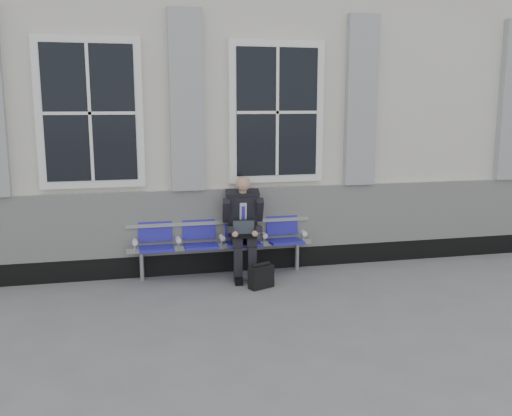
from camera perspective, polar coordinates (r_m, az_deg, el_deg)
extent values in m
plane|color=slate|center=(6.97, 2.24, -9.52)|extent=(70.00, 70.00, 0.00)
cube|color=beige|center=(9.97, -3.01, 8.89)|extent=(14.00, 4.00, 4.20)
cube|color=black|center=(8.29, -0.43, -5.14)|extent=(14.00, 0.10, 0.30)
cube|color=silver|center=(8.13, -0.42, -1.08)|extent=(14.00, 0.08, 0.90)
cube|color=#979A9C|center=(7.80, -6.98, 10.54)|extent=(0.45, 0.14, 2.40)
cube|color=#979A9C|center=(8.44, 10.45, 10.45)|extent=(0.45, 0.14, 2.40)
cube|color=white|center=(7.79, -16.27, 9.10)|extent=(1.35, 0.10, 1.95)
cube|color=black|center=(7.74, -16.29, 9.09)|extent=(1.15, 0.02, 1.75)
cube|color=white|center=(8.05, 2.04, 9.55)|extent=(1.35, 0.10, 1.95)
cube|color=black|center=(8.00, 2.13, 9.54)|extent=(1.15, 0.02, 1.75)
cube|color=#9EA0A3|center=(7.97, -3.46, -3.79)|extent=(2.60, 0.07, 0.07)
cube|color=#9EA0A3|center=(8.01, -3.63, -1.43)|extent=(2.60, 0.05, 0.05)
cylinder|color=#9EA0A3|center=(7.93, -11.34, -5.74)|extent=(0.06, 0.06, 0.39)
cylinder|color=#9EA0A3|center=(8.27, 4.12, -4.87)|extent=(0.06, 0.06, 0.39)
cube|color=#1F1B9D|center=(7.79, -9.92, -4.04)|extent=(0.46, 0.42, 0.07)
cube|color=#1F1B9D|center=(7.93, -10.06, -1.84)|extent=(0.46, 0.10, 0.40)
cube|color=#1F1B9D|center=(7.84, -5.53, -3.83)|extent=(0.46, 0.42, 0.07)
cube|color=#1F1B9D|center=(7.98, -5.76, -1.65)|extent=(0.46, 0.10, 0.40)
cube|color=#1F1B9D|center=(7.94, -1.22, -3.60)|extent=(0.46, 0.42, 0.07)
cube|color=#1F1B9D|center=(8.08, -1.53, -1.46)|extent=(0.46, 0.10, 0.40)
cube|color=#1F1B9D|center=(8.08, 2.95, -3.36)|extent=(0.46, 0.42, 0.07)
cube|color=#1F1B9D|center=(8.22, 2.57, -1.26)|extent=(0.46, 0.10, 0.40)
cylinder|color=white|center=(7.79, -12.01, -3.36)|extent=(0.07, 0.12, 0.07)
cylinder|color=white|center=(7.82, -7.76, -3.17)|extent=(0.07, 0.12, 0.07)
cylinder|color=white|center=(7.89, -3.41, -2.96)|extent=(0.07, 0.12, 0.07)
cylinder|color=white|center=(8.01, 0.83, -2.74)|extent=(0.07, 0.12, 0.07)
cylinder|color=white|center=(8.16, 4.80, -2.52)|extent=(0.07, 0.12, 0.07)
cube|color=black|center=(7.70, -1.77, -7.21)|extent=(0.13, 0.26, 0.09)
cube|color=black|center=(7.71, -0.34, -7.17)|extent=(0.13, 0.26, 0.09)
cube|color=black|center=(7.69, -1.81, -5.65)|extent=(0.13, 0.14, 0.47)
cube|color=black|center=(7.71, -0.39, -5.61)|extent=(0.13, 0.14, 0.47)
cube|color=black|center=(7.82, -1.93, -3.17)|extent=(0.18, 0.44, 0.13)
cube|color=black|center=(7.84, -0.54, -3.14)|extent=(0.18, 0.44, 0.13)
cube|color=black|center=(7.94, -1.36, -0.63)|extent=(0.44, 0.37, 0.60)
cube|color=silver|center=(7.83, -1.30, -0.65)|extent=(0.11, 0.10, 0.34)
cube|color=#3D25AF|center=(7.82, -1.29, -0.80)|extent=(0.05, 0.08, 0.28)
cube|color=black|center=(7.86, -1.36, 1.37)|extent=(0.48, 0.28, 0.14)
cylinder|color=tan|center=(7.81, -1.33, 1.80)|extent=(0.10, 0.10, 0.10)
sphere|color=tan|center=(7.74, -1.30, 2.43)|extent=(0.20, 0.20, 0.20)
cube|color=black|center=(7.82, -2.98, -0.25)|extent=(0.13, 0.28, 0.35)
cube|color=black|center=(7.86, 0.35, -0.18)|extent=(0.13, 0.28, 0.35)
cube|color=black|center=(7.70, -2.61, -2.15)|extent=(0.12, 0.30, 0.13)
cube|color=black|center=(7.73, 0.21, -2.09)|extent=(0.12, 0.30, 0.13)
sphere|color=tan|center=(7.58, -2.11, -2.65)|extent=(0.09, 0.09, 0.09)
sphere|color=tan|center=(7.61, -0.11, -2.60)|extent=(0.09, 0.09, 0.09)
cube|color=black|center=(7.68, -1.16, -2.84)|extent=(0.34, 0.25, 0.02)
cube|color=black|center=(7.76, -1.23, -1.93)|extent=(0.32, 0.12, 0.20)
cube|color=black|center=(7.76, -1.22, -1.94)|extent=(0.29, 0.10, 0.17)
cube|color=black|center=(7.47, 0.52, -6.92)|extent=(0.36, 0.26, 0.30)
cylinder|color=black|center=(7.43, 0.52, -5.70)|extent=(0.26, 0.15, 0.05)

